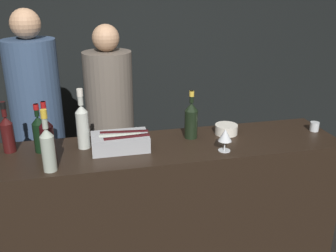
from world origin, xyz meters
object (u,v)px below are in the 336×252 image
(champagne_bottle, at_px, (191,119))
(person_blond_tee, at_px, (38,118))
(rose_wine_bottle, at_px, (48,147))
(red_wine_bottle_black_foil, at_px, (7,132))
(ice_bin_with_bottles, at_px, (121,141))
(white_wine_bottle, at_px, (82,124))
(red_wine_bottle_burgundy, at_px, (39,132))
(wine_glass, at_px, (225,136))
(red_wine_bottle_tall, at_px, (47,138))
(candle_votive, at_px, (314,126))
(bowl_white, at_px, (226,129))
(person_in_hoodie, at_px, (110,117))

(champagne_bottle, xyz_separation_m, person_blond_tee, (-1.03, 0.60, -0.12))
(rose_wine_bottle, bearing_deg, red_wine_bottle_black_foil, 129.58)
(ice_bin_with_bottles, relative_size, champagne_bottle, 1.11)
(white_wine_bottle, distance_m, person_blond_tee, 0.71)
(red_wine_bottle_black_foil, bearing_deg, red_wine_bottle_burgundy, -11.87)
(red_wine_bottle_burgundy, distance_m, person_blond_tee, 0.63)
(white_wine_bottle, xyz_separation_m, red_wine_bottle_black_foil, (-0.44, 0.04, -0.03))
(white_wine_bottle, bearing_deg, red_wine_bottle_black_foil, 174.87)
(red_wine_bottle_burgundy, bearing_deg, wine_glass, -12.38)
(ice_bin_with_bottles, xyz_separation_m, red_wine_bottle_tall, (-0.42, -0.07, 0.09))
(champagne_bottle, height_order, red_wine_bottle_black_foil, champagne_bottle)
(rose_wine_bottle, bearing_deg, red_wine_bottle_burgundy, 104.45)
(candle_votive, height_order, rose_wine_bottle, rose_wine_bottle)
(wine_glass, bearing_deg, white_wine_bottle, 164.04)
(red_wine_bottle_burgundy, bearing_deg, bowl_white, 0.95)
(white_wine_bottle, relative_size, red_wine_bottle_black_foil, 1.20)
(champagne_bottle, distance_m, red_wine_bottle_burgundy, 0.95)
(person_in_hoodie, bearing_deg, bowl_white, 50.11)
(bowl_white, xyz_separation_m, person_blond_tee, (-1.28, 0.59, -0.03))
(wine_glass, distance_m, rose_wine_bottle, 1.02)
(person_blond_tee, bearing_deg, red_wine_bottle_black_foil, -146.17)
(red_wine_bottle_black_foil, height_order, red_wine_bottle_tall, red_wine_bottle_tall)
(rose_wine_bottle, distance_m, red_wine_bottle_burgundy, 0.28)
(champagne_bottle, relative_size, person_in_hoodie, 0.19)
(ice_bin_with_bottles, relative_size, bowl_white, 2.32)
(ice_bin_with_bottles, distance_m, wine_glass, 0.63)
(wine_glass, relative_size, white_wine_bottle, 0.37)
(bowl_white, bearing_deg, red_wine_bottle_tall, -171.68)
(white_wine_bottle, relative_size, person_blond_tee, 0.21)
(champagne_bottle, height_order, white_wine_bottle, white_wine_bottle)
(champagne_bottle, xyz_separation_m, person_in_hoodie, (-0.48, 0.75, -0.21))
(wine_glass, bearing_deg, red_wine_bottle_burgundy, 167.62)
(bowl_white, relative_size, candle_votive, 2.45)
(champagne_bottle, height_order, red_wine_bottle_burgundy, champagne_bottle)
(candle_votive, xyz_separation_m, rose_wine_bottle, (-1.75, -0.21, 0.11))
(bowl_white, distance_m, candle_votive, 0.62)
(candle_votive, relative_size, rose_wine_bottle, 0.18)
(ice_bin_with_bottles, distance_m, candle_votive, 1.34)
(red_wine_bottle_burgundy, xyz_separation_m, person_blond_tee, (-0.08, 0.61, -0.12))
(bowl_white, height_order, red_wine_bottle_tall, red_wine_bottle_tall)
(bowl_white, height_order, champagne_bottle, champagne_bottle)
(red_wine_bottle_black_foil, bearing_deg, wine_glass, -12.30)
(bowl_white, bearing_deg, person_blond_tee, 155.17)
(ice_bin_with_bottles, xyz_separation_m, wine_glass, (0.61, -0.16, 0.04))
(white_wine_bottle, bearing_deg, candle_votive, -2.27)
(red_wine_bottle_tall, relative_size, person_blond_tee, 0.20)
(ice_bin_with_bottles, bearing_deg, wine_glass, -15.11)
(person_in_hoodie, bearing_deg, red_wine_bottle_burgundy, -26.10)
(champagne_bottle, distance_m, person_in_hoodie, 0.91)
(ice_bin_with_bottles, relative_size, rose_wine_bottle, 1.01)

